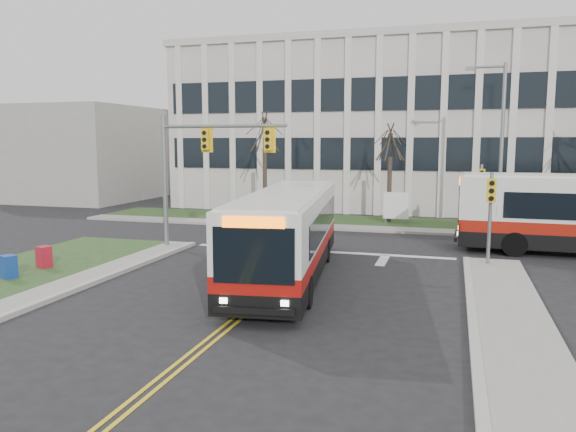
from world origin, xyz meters
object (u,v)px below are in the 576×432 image
at_px(streetlight, 499,138).
at_px(bus_main, 288,236).
at_px(directory_sign, 396,206).
at_px(newspaper_box_red, 44,258).
at_px(newspaper_box_blue, 9,268).

bearing_deg(streetlight, bus_main, -121.35).
bearing_deg(directory_sign, bus_main, -99.83).
xyz_separation_m(streetlight, bus_main, (-8.04, -13.20, -3.63)).
bearing_deg(newspaper_box_red, newspaper_box_blue, -67.54).
height_order(directory_sign, newspaper_box_blue, directory_sign).
xyz_separation_m(streetlight, newspaper_box_red, (-17.53, -14.75, -4.72)).
distance_m(streetlight, newspaper_box_blue, 24.58).
relative_size(newspaper_box_blue, newspaper_box_red, 1.00).
bearing_deg(directory_sign, streetlight, -13.23).
height_order(directory_sign, bus_main, bus_main).
bearing_deg(streetlight, directory_sign, 166.77).
xyz_separation_m(directory_sign, bus_main, (-2.51, -14.50, 0.40)).
distance_m(streetlight, bus_main, 15.88).
distance_m(streetlight, newspaper_box_red, 23.39).
distance_m(streetlight, directory_sign, 6.96).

